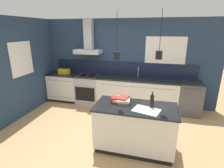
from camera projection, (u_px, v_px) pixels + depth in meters
name	position (u px, v px, depth m)	size (l,w,h in m)	color
ground_plane	(103.00, 136.00, 3.94)	(16.00, 16.00, 0.00)	tan
wall_back	(120.00, 61.00, 5.39)	(5.60, 2.33, 2.60)	navy
wall_left	(26.00, 67.00, 4.78)	(0.08, 3.80, 2.60)	navy
counter_run_left	(65.00, 87.00, 5.82)	(1.00, 0.64, 0.91)	black
counter_run_sink	(137.00, 93.00, 5.23)	(2.36, 0.64, 1.23)	black
oven_range	(89.00, 89.00, 5.60)	(0.73, 0.66, 0.91)	#B5B5BA
dishwasher	(189.00, 98.00, 4.87)	(0.60, 0.65, 0.91)	#4C4C51
kitchen_island	(135.00, 127.00, 3.41)	(1.55, 0.77, 0.91)	black
bottle_on_island	(152.00, 101.00, 3.19)	(0.07, 0.07, 0.30)	black
book_stack	(124.00, 100.00, 3.43)	(0.28, 0.36, 0.11)	olive
red_supply_box	(117.00, 100.00, 3.42)	(0.22, 0.16, 0.11)	red
paper_pile	(146.00, 110.00, 3.11)	(0.53, 0.43, 0.01)	silver
yellow_toolbox	(64.00, 71.00, 5.65)	(0.34, 0.18, 0.19)	gold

